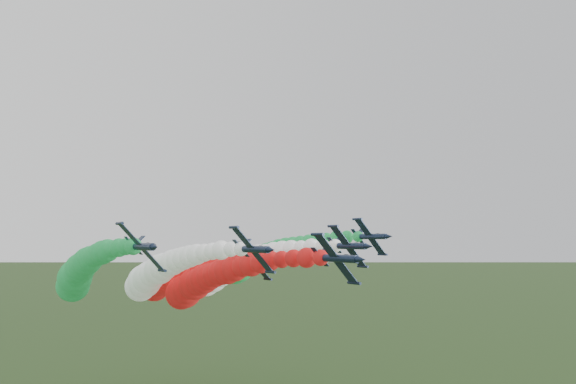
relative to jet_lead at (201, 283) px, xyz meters
name	(u,v)px	position (x,y,z in m)	size (l,w,h in m)	color
jet_lead	(201,283)	(0.00, 0.00, 0.00)	(14.46, 74.33, 17.19)	#111D35
jet_inner_left	(154,275)	(-5.41, 12.06, 1.16)	(14.48, 74.35, 17.21)	#111D35
jet_inner_right	(227,271)	(11.69, 10.16, 1.65)	(14.50, 74.37, 17.23)	#111D35
jet_outer_left	(79,274)	(-20.13, 16.93, 1.69)	(14.58, 74.45, 17.31)	#111D35
jet_outer_right	(253,262)	(23.91, 18.57, 3.15)	(13.99, 73.86, 16.72)	#111D35
jet_trail	(166,280)	(3.78, 27.11, -1.12)	(14.04, 73.91, 16.77)	#111D35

